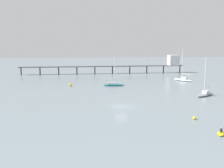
{
  "coord_description": "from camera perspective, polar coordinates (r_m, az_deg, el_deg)",
  "views": [
    {
      "loc": [
        -6.94,
        -50.13,
        13.08
      ],
      "look_at": [
        0.0,
        20.84,
        1.5
      ],
      "focal_mm": 39.01,
      "sensor_mm": 36.0,
      "label": 1
    }
  ],
  "objects": [
    {
      "name": "ground_plane",
      "position": [
        52.27,
        2.23,
        -5.28
      ],
      "size": [
        400.0,
        400.0,
        0.0
      ],
      "primitive_type": "plane",
      "color": "gray"
    },
    {
      "name": "mooring_buoy_far",
      "position": [
        78.56,
        -9.73,
        -0.17
      ],
      "size": [
        0.89,
        0.89,
        0.89
      ],
      "primitive_type": "sphere",
      "color": "yellow",
      "rests_on": "ground_plane"
    },
    {
      "name": "dinghy_yellow",
      "position": [
        39.83,
        24.17,
        -10.45
      ],
      "size": [
        2.03,
        2.39,
        1.14
      ],
      "color": "yellow",
      "rests_on": "ground_plane"
    },
    {
      "name": "sailboat_white",
      "position": [
        92.01,
        16.27,
        1.14
      ],
      "size": [
        5.96,
        7.23,
        11.63
      ],
      "color": "white",
      "rests_on": "ground_plane"
    },
    {
      "name": "pier",
      "position": [
        113.65,
        7.81,
        4.93
      ],
      "size": [
        74.32,
        5.63,
        8.21
      ],
      "color": "#4C4C51",
      "rests_on": "ground_plane"
    },
    {
      "name": "sailboat_teal",
      "position": [
        77.77,
        0.35,
        0.02
      ],
      "size": [
        6.95,
        2.08,
        9.65
      ],
      "color": "#1E727A",
      "rests_on": "ground_plane"
    },
    {
      "name": "sailboat_gray",
      "position": [
        67.2,
        20.96,
        -2.09
      ],
      "size": [
        6.69,
        5.37,
        9.84
      ],
      "color": "gray",
      "rests_on": "ground_plane"
    },
    {
      "name": "mooring_buoy_outer",
      "position": [
        45.69,
        18.75,
        -7.54
      ],
      "size": [
        0.58,
        0.58,
        0.58
      ],
      "primitive_type": "sphere",
      "color": "yellow",
      "rests_on": "ground_plane"
    }
  ]
}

